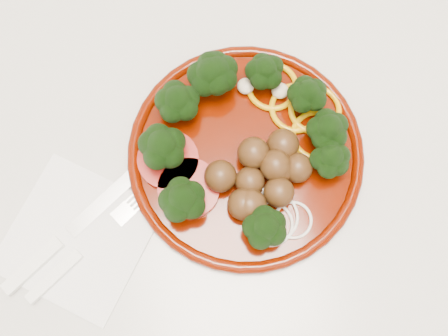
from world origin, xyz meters
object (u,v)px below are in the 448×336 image
object	(u,v)px
plate	(248,146)
napkin	(78,238)
fork	(69,263)
knife	(56,245)

from	to	relation	value
plate	napkin	bearing A→B (deg)	-170.62
plate	fork	size ratio (longest dim) A/B	1.69
napkin	knife	size ratio (longest dim) A/B	0.81
plate	napkin	distance (m)	0.22
knife	fork	distance (m)	0.03
knife	fork	size ratio (longest dim) A/B	1.13
plate	napkin	world-z (taller)	plate
knife	napkin	bearing A→B (deg)	-22.66
napkin	fork	size ratio (longest dim) A/B	0.91
napkin	knife	world-z (taller)	knife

